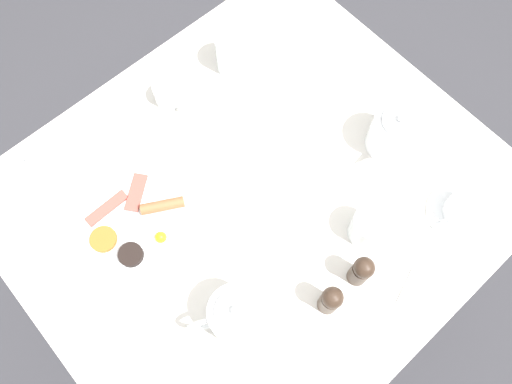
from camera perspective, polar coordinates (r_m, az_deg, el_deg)
The scene contains 15 objects.
ground_plane at distance 1.89m, azimuth -0.00°, elevation -8.84°, with size 8.00×8.00×0.00m, color #333338.
table at distance 1.22m, azimuth -0.00°, elevation -1.64°, with size 0.96×1.08×0.77m.
breakfast_plate at distance 1.15m, azimuth -13.60°, elevation -3.64°, with size 0.28×0.28×0.04m.
teapot_near at distance 1.03m, azimuth -2.34°, elevation -13.94°, with size 0.11×0.19×0.13m.
teapot_far at distance 1.20m, azimuth 15.52°, elevation 6.58°, with size 0.11×0.20×0.13m.
teacup_with_saucer_left at distance 1.26m, azimuth -25.22°, elevation 0.87°, with size 0.15×0.15×0.06m.
teacup_with_saucer_right at distance 1.20m, azimuth 22.51°, elevation -1.94°, with size 0.15×0.15×0.06m.
water_glass_tall at distance 1.11m, azimuth 12.79°, elevation -3.93°, with size 0.08×0.08×0.08m.
water_glass_short at distance 1.28m, azimuth -2.77°, elevation 15.62°, with size 0.08×0.08×0.11m.
creamer_jug at distance 1.26m, azimuth -10.06°, elevation 10.98°, with size 0.09×0.06×0.06m.
pepper_grinder at distance 1.04m, azimuth 8.51°, elevation -12.13°, with size 0.04×0.04×0.11m.
salt_grinder at distance 1.06m, azimuth 11.94°, elevation -8.82°, with size 0.04×0.04×0.11m.
fork_by_plate at distance 1.34m, azimuth 10.86°, elevation 14.00°, with size 0.02×0.17×0.00m.
knife_by_plate at distance 1.16m, azimuth 2.80°, elevation 1.11°, with size 0.06×0.19×0.00m.
spoon_for_tea at distance 1.15m, azimuth 17.43°, elevation -9.15°, with size 0.06×0.14×0.00m.
Camera 1 is at (0.31, -0.28, 1.85)m, focal length 35.00 mm.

